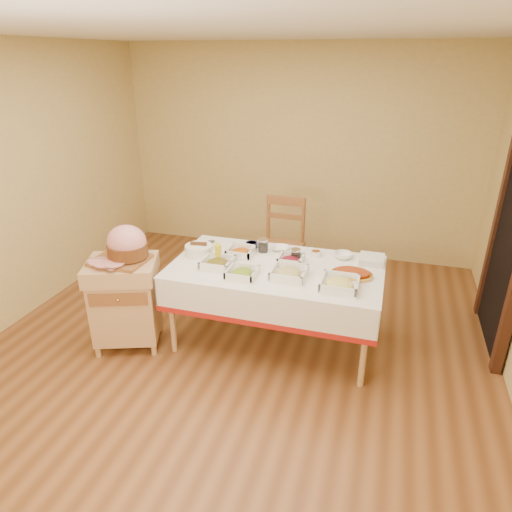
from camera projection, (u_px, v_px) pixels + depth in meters
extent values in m
plane|color=brown|center=(234.00, 353.00, 4.07)|extent=(5.00, 5.00, 0.00)
plane|color=white|center=(226.00, 28.00, 3.02)|extent=(5.00, 5.00, 0.00)
plane|color=#D8C074|center=(298.00, 154.00, 5.74)|extent=(4.50, 0.00, 4.50)
cube|color=#3C1E13|center=(500.00, 216.00, 4.30)|extent=(0.08, 0.10, 2.10)
cube|color=tan|center=(276.00, 269.00, 3.96)|extent=(1.80, 1.00, 0.04)
cylinder|color=tan|center=(172.00, 316.00, 3.96)|extent=(0.05, 0.05, 0.71)
cylinder|color=tan|center=(209.00, 276.00, 4.70)|extent=(0.05, 0.05, 0.71)
cylinder|color=tan|center=(364.00, 349.00, 3.53)|extent=(0.05, 0.05, 0.71)
cylinder|color=tan|center=(371.00, 298.00, 4.26)|extent=(0.05, 0.05, 0.71)
cube|color=white|center=(276.00, 267.00, 3.95)|extent=(1.82, 1.02, 0.01)
cube|color=tan|center=(126.00, 306.00, 4.06)|extent=(0.66, 0.61, 0.58)
cube|color=tan|center=(121.00, 269.00, 3.91)|extent=(0.71, 0.66, 0.15)
cube|color=brown|center=(109.00, 299.00, 3.78)|extent=(0.46, 0.18, 0.12)
sphere|color=gold|center=(108.00, 300.00, 3.77)|extent=(0.03, 0.03, 0.03)
cylinder|color=tan|center=(95.00, 346.00, 4.09)|extent=(0.05, 0.05, 0.10)
cylinder|color=tan|center=(119.00, 323.00, 4.43)|extent=(0.05, 0.05, 0.10)
cylinder|color=tan|center=(143.00, 355.00, 3.96)|extent=(0.05, 0.05, 0.10)
cylinder|color=tan|center=(164.00, 331.00, 4.30)|extent=(0.05, 0.05, 0.10)
cube|color=brown|center=(280.00, 248.00, 4.96)|extent=(0.48, 0.46, 0.03)
cylinder|color=brown|center=(257.00, 275.00, 4.96)|extent=(0.04, 0.04, 0.50)
cylinder|color=brown|center=(268.00, 260.00, 5.30)|extent=(0.04, 0.04, 0.50)
cylinder|color=brown|center=(293.00, 280.00, 4.84)|extent=(0.04, 0.04, 0.50)
cylinder|color=brown|center=(301.00, 265.00, 5.19)|extent=(0.04, 0.04, 0.50)
cylinder|color=brown|center=(268.00, 218.00, 5.10)|extent=(0.04, 0.04, 0.53)
cylinder|color=brown|center=(303.00, 222.00, 4.98)|extent=(0.04, 0.04, 0.53)
cube|color=brown|center=(286.00, 201.00, 4.95)|extent=(0.42, 0.04, 0.10)
cube|color=brown|center=(120.00, 260.00, 3.88)|extent=(0.45, 0.36, 0.03)
ellipsoid|color=pink|center=(127.00, 242.00, 3.84)|extent=(0.34, 0.30, 0.29)
cylinder|color=brown|center=(128.00, 250.00, 3.87)|extent=(0.34, 0.34, 0.11)
cube|color=silver|center=(102.00, 266.00, 3.72)|extent=(0.28, 0.13, 0.00)
cylinder|color=silver|center=(107.00, 259.00, 3.84)|extent=(0.33, 0.10, 0.01)
cube|color=white|center=(217.00, 266.00, 3.94)|extent=(0.26, 0.26, 0.02)
ellipsoid|color=#9D2C12|center=(217.00, 263.00, 3.93)|extent=(0.19, 0.19, 0.07)
cylinder|color=silver|center=(222.00, 265.00, 3.89)|extent=(0.15, 0.01, 0.11)
cube|color=white|center=(242.00, 276.00, 3.77)|extent=(0.24, 0.24, 0.01)
ellipsoid|color=gold|center=(242.00, 273.00, 3.76)|extent=(0.18, 0.18, 0.06)
cylinder|color=silver|center=(247.00, 275.00, 3.72)|extent=(0.13, 0.01, 0.10)
cube|color=white|center=(289.00, 276.00, 3.76)|extent=(0.28, 0.28, 0.02)
ellipsoid|color=tan|center=(289.00, 273.00, 3.74)|extent=(0.21, 0.21, 0.07)
cylinder|color=silver|center=(295.00, 275.00, 3.70)|extent=(0.16, 0.01, 0.11)
cube|color=white|center=(339.00, 287.00, 3.58)|extent=(0.29, 0.29, 0.02)
ellipsoid|color=#DDD369|center=(340.00, 284.00, 3.57)|extent=(0.22, 0.22, 0.08)
cylinder|color=silver|center=(347.00, 286.00, 3.53)|extent=(0.15, 0.01, 0.11)
cube|color=white|center=(241.00, 255.00, 4.16)|extent=(0.23, 0.23, 0.02)
ellipsoid|color=#B5550D|center=(241.00, 252.00, 4.15)|extent=(0.17, 0.17, 0.06)
cylinder|color=silver|center=(245.00, 253.00, 4.12)|extent=(0.15, 0.01, 0.11)
cube|color=white|center=(291.00, 262.00, 4.01)|extent=(0.21, 0.21, 0.01)
ellipsoid|color=maroon|center=(291.00, 260.00, 4.00)|extent=(0.16, 0.16, 0.06)
cylinder|color=silver|center=(296.00, 261.00, 3.97)|extent=(0.14, 0.01, 0.10)
cylinder|color=white|center=(212.00, 244.00, 4.34)|extent=(0.12, 0.12, 0.05)
cylinder|color=black|center=(212.00, 243.00, 4.33)|extent=(0.09, 0.09, 0.02)
cylinder|color=navy|center=(252.00, 245.00, 4.33)|extent=(0.12, 0.12, 0.05)
cylinder|color=maroon|center=(252.00, 243.00, 4.32)|extent=(0.09, 0.09, 0.02)
cylinder|color=white|center=(316.00, 253.00, 4.15)|extent=(0.10, 0.10, 0.05)
cylinder|color=#B5550D|center=(316.00, 252.00, 4.14)|extent=(0.08, 0.08, 0.02)
imported|color=white|center=(281.00, 248.00, 4.27)|extent=(0.17, 0.17, 0.04)
imported|color=white|center=(343.00, 255.00, 4.10)|extent=(0.20, 0.20, 0.05)
cylinder|color=silver|center=(263.00, 246.00, 4.22)|extent=(0.09, 0.09, 0.11)
cylinder|color=silver|center=(263.00, 240.00, 4.20)|extent=(0.10, 0.10, 0.01)
cylinder|color=black|center=(263.00, 247.00, 4.23)|extent=(0.08, 0.08, 0.08)
cylinder|color=silver|center=(296.00, 255.00, 4.04)|extent=(0.08, 0.08, 0.10)
cylinder|color=silver|center=(296.00, 250.00, 4.02)|extent=(0.09, 0.09, 0.01)
cylinder|color=black|center=(296.00, 257.00, 4.05)|extent=(0.07, 0.07, 0.07)
cylinder|color=yellow|center=(218.00, 253.00, 4.03)|extent=(0.06, 0.06, 0.15)
cone|color=yellow|center=(218.00, 243.00, 3.99)|extent=(0.04, 0.04, 0.04)
cylinder|color=white|center=(199.00, 250.00, 4.17)|extent=(0.25, 0.25, 0.09)
cube|color=white|center=(371.00, 262.00, 4.01)|extent=(0.21, 0.21, 0.01)
cube|color=white|center=(372.00, 261.00, 4.01)|extent=(0.21, 0.21, 0.01)
cube|color=white|center=(372.00, 260.00, 4.00)|extent=(0.21, 0.21, 0.01)
cube|color=white|center=(372.00, 258.00, 4.00)|extent=(0.21, 0.21, 0.01)
cube|color=white|center=(372.00, 257.00, 3.99)|extent=(0.21, 0.21, 0.01)
ellipsoid|color=gold|center=(352.00, 274.00, 3.77)|extent=(0.34, 0.24, 0.03)
ellipsoid|color=#9C3810|center=(352.00, 273.00, 3.77)|extent=(0.29, 0.20, 0.03)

